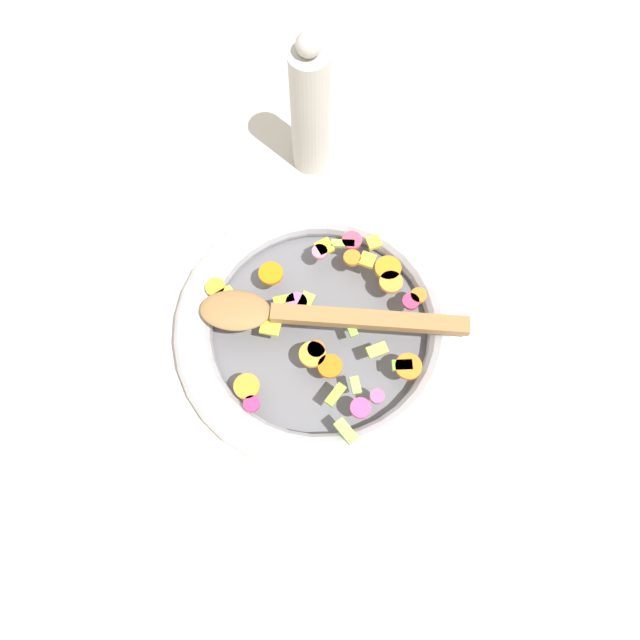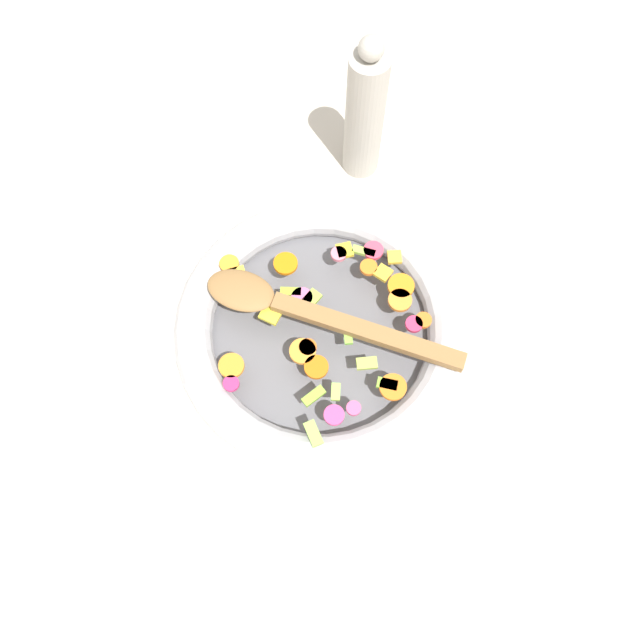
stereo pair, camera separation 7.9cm
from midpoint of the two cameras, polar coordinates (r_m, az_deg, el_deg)
ground_plane at (r=0.84m, az=2.68°, el=-1.62°), size 4.00×4.00×0.00m
skillet at (r=0.82m, az=2.75°, el=-1.08°), size 0.38×0.38×0.05m
chopped_vegetables at (r=0.79m, az=3.89°, el=-0.42°), size 0.27×0.28×0.01m
wooden_spoon at (r=0.78m, az=1.57°, el=0.43°), size 0.17×0.33×0.01m
pepper_mill at (r=0.89m, az=6.78°, el=17.94°), size 0.05×0.05×0.24m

